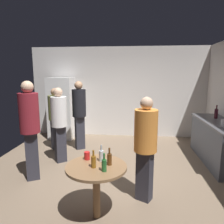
{
  "coord_description": "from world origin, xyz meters",
  "views": [
    {
      "loc": [
        0.43,
        -3.79,
        1.91
      ],
      "look_at": [
        0.06,
        0.0,
        1.21
      ],
      "focal_mm": 33.8,
      "sensor_mm": 36.0,
      "label": 1
    }
  ],
  "objects": [
    {
      "name": "person_in_maroon_shirt",
      "position": [
        -1.36,
        -0.35,
        1.05
      ],
      "size": [
        0.46,
        0.46,
        1.79
      ],
      "rotation": [
        0.0,
        0.0,
        -1.1
      ],
      "color": "#2D2D38",
      "rests_on": "ground_plane"
    },
    {
      "name": "person_in_orange_shirt",
      "position": [
        0.63,
        -0.79,
        0.92
      ],
      "size": [
        0.46,
        0.46,
        1.59
      ],
      "rotation": [
        0.0,
        0.0,
        -2.06
      ],
      "color": "#2D2D38",
      "rests_on": "ground_plane"
    },
    {
      "name": "person_in_olive_shirt",
      "position": [
        -1.49,
        1.23,
        0.91
      ],
      "size": [
        0.48,
        0.48,
        1.56
      ],
      "rotation": [
        0.0,
        0.0,
        -0.67
      ],
      "color": "#2D2D38",
      "rests_on": "ground_plane"
    },
    {
      "name": "beer_bottle_amber",
      "position": [
        -0.05,
        -1.32,
        0.82
      ],
      "size": [
        0.06,
        0.06,
        0.23
      ],
      "color": "#8C5919",
      "rests_on": "foreground_table"
    },
    {
      "name": "wall_back",
      "position": [
        0.0,
        2.63,
        1.35
      ],
      "size": [
        5.32,
        0.06,
        2.7
      ],
      "primitive_type": "cube",
      "color": "silver",
      "rests_on": "ground_plane"
    },
    {
      "name": "beer_bottle_brown",
      "position": [
        0.14,
        -1.22,
        0.82
      ],
      "size": [
        0.06,
        0.06,
        0.23
      ],
      "color": "#593314",
      "rests_on": "foreground_table"
    },
    {
      "name": "refrigerator",
      "position": [
        -1.66,
        2.2,
        0.9
      ],
      "size": [
        0.7,
        0.68,
        1.8
      ],
      "color": "white",
      "rests_on": "ground_plane"
    },
    {
      "name": "beer_bottle_green",
      "position": [
        0.1,
        -1.41,
        0.82
      ],
      "size": [
        0.06,
        0.06,
        0.23
      ],
      "color": "#26662D",
      "rests_on": "foreground_table"
    },
    {
      "name": "person_in_white_shirt",
      "position": [
        -1.12,
        0.46,
        0.95
      ],
      "size": [
        0.48,
        0.48,
        1.62
      ],
      "rotation": [
        0.0,
        0.0,
        -0.88
      ],
      "color": "#2D2D38",
      "rests_on": "ground_plane"
    },
    {
      "name": "ground_plane",
      "position": [
        0.0,
        0.0,
        -0.05
      ],
      "size": [
        5.2,
        5.2,
        0.1
      ],
      "primitive_type": "cube",
      "color": "#7A6651"
    },
    {
      "name": "person_in_black_shirt",
      "position": [
        -0.9,
        1.3,
        1.01
      ],
      "size": [
        0.47,
        0.47,
        1.73
      ],
      "rotation": [
        0.0,
        0.0,
        -1.03
      ],
      "color": "#2D2D38",
      "rests_on": "ground_plane"
    },
    {
      "name": "beer_bottle_clear",
      "position": [
        0.02,
        -1.12,
        0.82
      ],
      "size": [
        0.06,
        0.06,
        0.23
      ],
      "color": "silver",
      "rests_on": "foreground_table"
    },
    {
      "name": "kitchen_counter",
      "position": [
        2.28,
        0.78,
        0.45
      ],
      "size": [
        0.64,
        1.92,
        0.9
      ],
      "color": "#4C515B",
      "rests_on": "ground_plane"
    },
    {
      "name": "foreground_table",
      "position": [
        -0.02,
        -1.27,
        0.63
      ],
      "size": [
        0.8,
        0.8,
        0.73
      ],
      "color": "olive",
      "rests_on": "ground_plane"
    },
    {
      "name": "wine_bottle_on_counter",
      "position": [
        2.33,
        1.13,
        1.02
      ],
      "size": [
        0.08,
        0.08,
        0.31
      ],
      "color": "#3F141E",
      "rests_on": "kitchen_counter"
    },
    {
      "name": "plastic_cup_red",
      "position": [
        -0.18,
        -1.08,
        0.79
      ],
      "size": [
        0.08,
        0.08,
        0.11
      ],
      "primitive_type": "cylinder",
      "color": "red",
      "rests_on": "foreground_table"
    }
  ]
}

